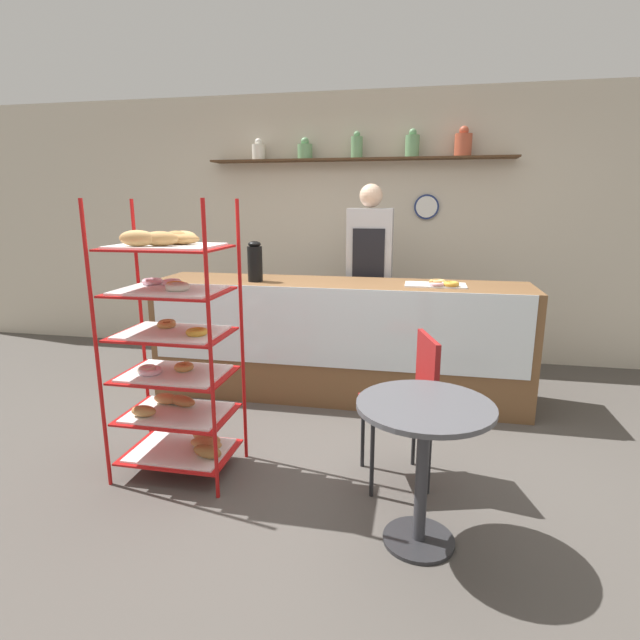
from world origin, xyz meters
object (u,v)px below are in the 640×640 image
object	(u,v)px
pastry_rack	(174,347)
person_worker	(369,274)
cafe_chair	(411,393)
coffee_carafe	(255,262)
cafe_table	(424,440)
donut_tray_counter	(438,284)

from	to	relation	value
pastry_rack	person_worker	xyz separation A→B (m)	(0.93, 1.96, 0.19)
cafe_chair	coffee_carafe	size ratio (longest dim) A/B	2.67
cafe_table	donut_tray_counter	bearing A→B (deg)	87.06
pastry_rack	cafe_table	xyz separation A→B (m)	(1.44, -0.40, -0.25)
cafe_table	donut_tray_counter	distance (m)	1.82
pastry_rack	cafe_table	size ratio (longest dim) A/B	2.27
person_worker	donut_tray_counter	distance (m)	0.84
coffee_carafe	donut_tray_counter	size ratio (longest dim) A/B	0.70
person_worker	donut_tray_counter	world-z (taller)	person_worker
pastry_rack	donut_tray_counter	world-z (taller)	pastry_rack
pastry_rack	donut_tray_counter	xyz separation A→B (m)	(1.53, 1.36, 0.21)
pastry_rack	donut_tray_counter	bearing A→B (deg)	41.68
donut_tray_counter	pastry_rack	bearing A→B (deg)	-138.32
donut_tray_counter	person_worker	bearing A→B (deg)	135.26
cafe_table	donut_tray_counter	world-z (taller)	donut_tray_counter
pastry_rack	cafe_chair	bearing A→B (deg)	7.11
cafe_chair	person_worker	bearing A→B (deg)	177.80
person_worker	coffee_carafe	xyz separation A→B (m)	(-0.87, -0.64, 0.17)
pastry_rack	cafe_chair	world-z (taller)	pastry_rack
coffee_carafe	cafe_chair	bearing A→B (deg)	-41.19
pastry_rack	person_worker	world-z (taller)	person_worker
person_worker	cafe_chair	size ratio (longest dim) A/B	2.02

